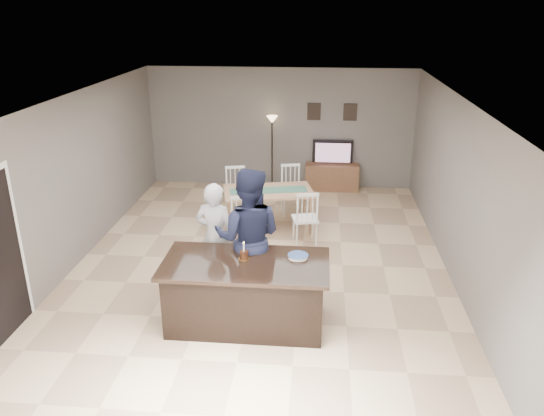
# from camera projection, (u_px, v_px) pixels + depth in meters

# --- Properties ---
(floor) EXTENTS (8.00, 8.00, 0.00)m
(floor) POSITION_uv_depth(u_px,v_px,m) (261.00, 261.00, 8.79)
(floor) COLOR #DCB98D
(floor) RESTS_ON ground
(room_shell) EXTENTS (8.00, 8.00, 8.00)m
(room_shell) POSITION_uv_depth(u_px,v_px,m) (261.00, 164.00, 8.19)
(room_shell) COLOR slate
(room_shell) RESTS_ON floor
(kitchen_island) EXTENTS (2.15, 1.10, 0.90)m
(kitchen_island) POSITION_uv_depth(u_px,v_px,m) (246.00, 293.00, 6.96)
(kitchen_island) COLOR black
(kitchen_island) RESTS_ON floor
(tv_console) EXTENTS (1.20, 0.40, 0.60)m
(tv_console) POSITION_uv_depth(u_px,v_px,m) (332.00, 177.00, 12.08)
(tv_console) COLOR brown
(tv_console) RESTS_ON floor
(television) EXTENTS (0.91, 0.12, 0.53)m
(television) POSITION_uv_depth(u_px,v_px,m) (333.00, 152.00, 11.94)
(television) COLOR black
(television) RESTS_ON tv_console
(tv_screen_glow) EXTENTS (0.78, 0.00, 0.78)m
(tv_screen_glow) POSITION_uv_depth(u_px,v_px,m) (333.00, 153.00, 11.87)
(tv_screen_glow) COLOR #F0571A
(tv_screen_glow) RESTS_ON tv_console
(picture_frames) EXTENTS (1.10, 0.02, 0.38)m
(picture_frames) POSITION_uv_depth(u_px,v_px,m) (332.00, 112.00, 11.75)
(picture_frames) COLOR black
(picture_frames) RESTS_ON room_shell
(woman) EXTENTS (0.67, 0.51, 1.66)m
(woman) POSITION_uv_depth(u_px,v_px,m) (216.00, 237.00, 7.70)
(woman) COLOR silver
(woman) RESTS_ON floor
(man) EXTENTS (1.00, 0.80, 1.99)m
(man) POSITION_uv_depth(u_px,v_px,m) (248.00, 238.00, 7.28)
(man) COLOR #171B33
(man) RESTS_ON floor
(birthday_cake) EXTENTS (0.15, 0.15, 0.24)m
(birthday_cake) POSITION_uv_depth(u_px,v_px,m) (244.00, 255.00, 6.87)
(birthday_cake) COLOR gold
(birthday_cake) RESTS_ON kitchen_island
(plate_stack) EXTENTS (0.27, 0.27, 0.04)m
(plate_stack) POSITION_uv_depth(u_px,v_px,m) (298.00, 256.00, 6.91)
(plate_stack) COLOR white
(plate_stack) RESTS_ON kitchen_island
(dining_table) EXTENTS (1.92, 2.13, 0.99)m
(dining_table) POSITION_uv_depth(u_px,v_px,m) (268.00, 197.00, 9.86)
(dining_table) COLOR tan
(dining_table) RESTS_ON floor
(floor_lamp) EXTENTS (0.25, 0.25, 1.67)m
(floor_lamp) POSITION_uv_depth(u_px,v_px,m) (272.00, 133.00, 11.86)
(floor_lamp) COLOR black
(floor_lamp) RESTS_ON floor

